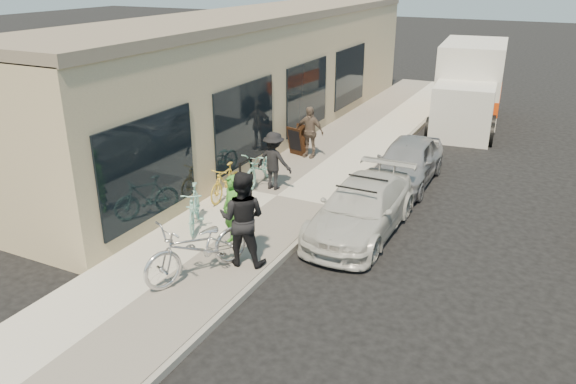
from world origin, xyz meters
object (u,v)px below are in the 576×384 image
(woman_rider, at_px, (233,211))
(cruiser_bike_c, at_px, (226,182))
(sandwich_board, at_px, (298,140))
(cruiser_bike_b, at_px, (260,167))
(bike_rack, at_px, (246,173))
(man_standing, at_px, (242,218))
(bystander_a, at_px, (274,161))
(cruiser_bike_a, at_px, (194,207))
(sedan_white, at_px, (362,208))
(moving_truck, at_px, (469,88))
(tandem_bike, at_px, (198,248))
(sedan_silver, at_px, (407,161))
(bystander_b, at_px, (309,132))

(woman_rider, bearing_deg, cruiser_bike_c, 148.81)
(sandwich_board, xyz_separation_m, cruiser_bike_b, (0.19, -2.73, 0.01))
(bike_rack, height_order, man_standing, man_standing)
(bystander_a, bearing_deg, cruiser_bike_a, 82.03)
(sedan_white, relative_size, moving_truck, 0.65)
(man_standing, bearing_deg, bike_rack, -74.19)
(sedan_white, bearing_deg, man_standing, -119.77)
(moving_truck, xyz_separation_m, tandem_bike, (-2.33, -14.33, -0.57))
(bike_rack, height_order, cruiser_bike_c, cruiser_bike_c)
(sandwich_board, height_order, sedan_white, sedan_white)
(moving_truck, bearing_deg, bystander_a, -113.62)
(sedan_white, bearing_deg, moving_truck, 88.34)
(sedan_white, xyz_separation_m, sedan_silver, (0.07, 3.51, 0.04))
(sedan_silver, height_order, cruiser_bike_a, sedan_silver)
(bystander_b, bearing_deg, sedan_white, -50.08)
(tandem_bike, xyz_separation_m, cruiser_bike_b, (-1.31, 4.71, -0.12))
(bike_rack, distance_m, cruiser_bike_a, 2.31)
(sandwich_board, bearing_deg, cruiser_bike_a, -73.55)
(sandwich_board, bearing_deg, cruiser_bike_c, -76.57)
(sandwich_board, relative_size, bystander_b, 0.57)
(bystander_a, bearing_deg, sandwich_board, -75.18)
(bike_rack, relative_size, tandem_bike, 0.39)
(tandem_bike, bearing_deg, bystander_b, 120.63)
(sedan_silver, bearing_deg, tandem_bike, -107.17)
(bike_rack, bearing_deg, cruiser_bike_c, -111.46)
(bystander_a, relative_size, bystander_b, 0.98)
(bike_rack, height_order, woman_rider, woman_rider)
(sedan_white, relative_size, sedan_silver, 1.11)
(cruiser_bike_c, bearing_deg, sandwich_board, 86.46)
(bike_rack, relative_size, bystander_b, 0.56)
(bike_rack, bearing_deg, cruiser_bike_b, 86.33)
(sandwich_board, bearing_deg, bystander_b, 11.35)
(moving_truck, relative_size, bystander_a, 4.06)
(cruiser_bike_a, bearing_deg, bystander_a, 51.79)
(tandem_bike, distance_m, cruiser_bike_c, 3.80)
(cruiser_bike_b, bearing_deg, moving_truck, 63.81)
(sedan_white, height_order, woman_rider, woman_rider)
(bike_rack, distance_m, bystander_b, 3.40)
(sedan_white, height_order, bystander_a, bystander_a)
(moving_truck, bearing_deg, cruiser_bike_b, -116.34)
(cruiser_bike_c, bearing_deg, woman_rider, -56.42)
(moving_truck, bearing_deg, bike_rack, -115.31)
(woman_rider, bearing_deg, bystander_b, 122.44)
(bike_rack, xyz_separation_m, cruiser_bike_b, (0.04, 0.67, -0.06))
(tandem_bike, height_order, cruiser_bike_a, tandem_bike)
(sedan_silver, distance_m, cruiser_bike_a, 6.20)
(sedan_white, xyz_separation_m, bystander_a, (-2.82, 1.17, 0.33))
(bike_rack, relative_size, cruiser_bike_c, 0.60)
(cruiser_bike_a, bearing_deg, moving_truck, 45.29)
(man_standing, relative_size, cruiser_bike_b, 1.07)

